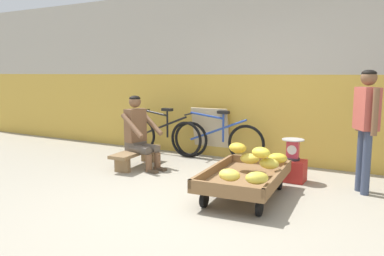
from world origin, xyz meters
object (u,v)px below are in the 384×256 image
(vendor_seated, at_px, (139,132))
(plastic_crate, at_px, (292,170))
(weighing_scale, at_px, (293,149))
(sign_board, at_px, (211,132))
(bicycle_far_left, at_px, (217,140))
(banana_cart, at_px, (245,178))
(bicycle_near_left, at_px, (163,135))
(low_bench, at_px, (136,154))
(customer_adult, at_px, (366,117))

(vendor_seated, xyz_separation_m, plastic_crate, (2.32, 0.40, -0.42))
(weighing_scale, xyz_separation_m, sign_board, (-1.69, 0.89, -0.01))
(bicycle_far_left, bearing_deg, banana_cart, -55.59)
(bicycle_near_left, relative_size, bicycle_far_left, 1.00)
(plastic_crate, bearing_deg, bicycle_near_left, 165.73)
(plastic_crate, bearing_deg, weighing_scale, -90.00)
(low_bench, relative_size, sign_board, 1.27)
(weighing_scale, distance_m, sign_board, 1.91)
(weighing_scale, bearing_deg, vendor_seated, -170.24)
(weighing_scale, distance_m, bicycle_far_left, 1.64)
(low_bench, distance_m, weighing_scale, 2.45)
(bicycle_near_left, distance_m, bicycle_far_left, 1.09)
(bicycle_near_left, height_order, sign_board, sign_board)
(customer_adult, bearing_deg, vendor_seated, -174.57)
(bicycle_far_left, relative_size, sign_board, 1.88)
(plastic_crate, xyz_separation_m, bicycle_near_left, (-2.57, 0.65, 0.20))
(banana_cart, xyz_separation_m, bicycle_far_left, (-1.17, 1.70, 0.11))
(banana_cart, bearing_deg, bicycle_far_left, 124.41)
(banana_cart, distance_m, customer_adult, 1.67)
(vendor_seated, height_order, bicycle_near_left, vendor_seated)
(vendor_seated, bearing_deg, sign_board, 64.18)
(plastic_crate, xyz_separation_m, weighing_scale, (0.00, -0.00, 0.30))
(banana_cart, relative_size, plastic_crate, 4.17)
(bicycle_far_left, bearing_deg, customer_adult, -18.51)
(low_bench, relative_size, customer_adult, 0.73)
(weighing_scale, xyz_separation_m, bicycle_far_left, (-1.48, 0.71, -0.10))
(sign_board, xyz_separation_m, customer_adult, (2.60, -0.98, 0.51))
(weighing_scale, height_order, bicycle_far_left, bicycle_far_left)
(plastic_crate, bearing_deg, banana_cart, -107.40)
(low_bench, height_order, sign_board, sign_board)
(banana_cart, height_order, bicycle_far_left, bicycle_far_left)
(bicycle_far_left, xyz_separation_m, sign_board, (-0.22, 0.18, 0.09))
(vendor_seated, relative_size, weighing_scale, 3.80)
(vendor_seated, relative_size, plastic_crate, 3.17)
(sign_board, bearing_deg, low_bench, -119.20)
(weighing_scale, distance_m, bicycle_near_left, 2.65)
(low_bench, height_order, plastic_crate, plastic_crate)
(low_bench, xyz_separation_m, sign_board, (0.71, 1.27, 0.24))
(bicycle_near_left, relative_size, customer_adult, 1.09)
(vendor_seated, distance_m, bicycle_near_left, 1.10)
(vendor_seated, bearing_deg, bicycle_far_left, 52.73)
(low_bench, distance_m, vendor_seated, 0.38)
(low_bench, bearing_deg, banana_cart, -16.41)
(vendor_seated, bearing_deg, plastic_crate, 9.79)
(bicycle_near_left, bearing_deg, customer_adult, -12.13)
(weighing_scale, height_order, bicycle_near_left, bicycle_near_left)
(low_bench, height_order, bicycle_near_left, bicycle_near_left)
(customer_adult, bearing_deg, plastic_crate, 174.11)
(banana_cart, bearing_deg, weighing_scale, 72.58)
(weighing_scale, bearing_deg, plastic_crate, 90.00)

